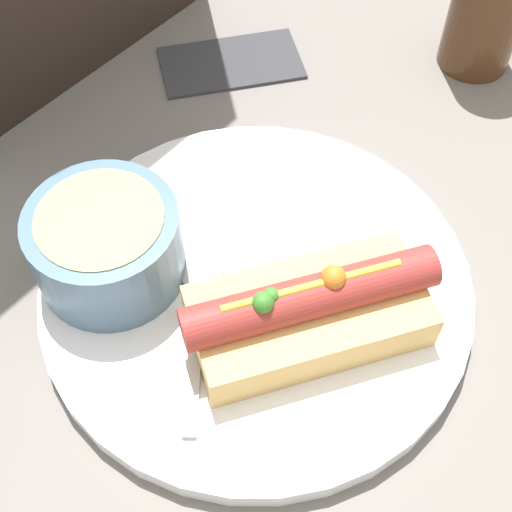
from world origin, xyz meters
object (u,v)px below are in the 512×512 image
(soup_bowl, at_px, (106,243))
(drinking_glass, at_px, (489,3))
(hot_dog, at_px, (309,310))
(spoon, at_px, (199,287))

(soup_bowl, xyz_separation_m, drinking_glass, (0.37, -0.07, 0.01))
(hot_dog, height_order, drinking_glass, drinking_glass)
(hot_dog, relative_size, drinking_glass, 1.37)
(hot_dog, distance_m, drinking_glass, 0.32)
(soup_bowl, distance_m, spoon, 0.07)
(hot_dog, xyz_separation_m, soup_bowl, (-0.05, 0.13, 0.01))
(soup_bowl, relative_size, drinking_glass, 0.83)
(hot_dog, bearing_deg, drinking_glass, 43.27)
(soup_bowl, bearing_deg, drinking_glass, -11.16)
(drinking_glass, bearing_deg, hot_dog, -169.92)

